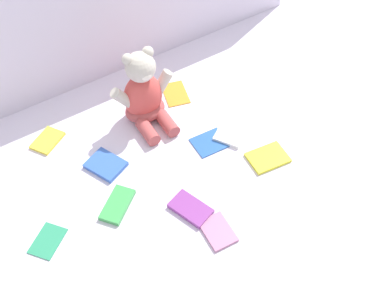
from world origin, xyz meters
name	(u,v)px	position (x,y,z in m)	size (l,w,h in m)	color
ground_plane	(179,143)	(0.00, 0.00, 0.00)	(3.20, 3.20, 0.00)	silver
backdrop_drape	(106,12)	(0.00, 0.49, 0.28)	(1.78, 0.03, 0.55)	silver
teddy_bear	(144,95)	(-0.03, 0.18, 0.11)	(0.25, 0.22, 0.30)	#D84C47
book_case_0	(232,132)	(0.19, -0.07, 0.01)	(0.10, 0.13, 0.01)	white
book_case_1	(175,93)	(0.13, 0.23, 0.00)	(0.09, 0.13, 0.01)	gold
book_case_2	(191,209)	(-0.12, -0.26, 0.01)	(0.08, 0.13, 0.02)	#87398F
book_case_3	(210,142)	(0.09, -0.06, 0.00)	(0.10, 0.12, 0.01)	#295BAD
book_case_4	(48,241)	(-0.54, -0.11, 0.00)	(0.08, 0.11, 0.01)	#2E9266
book_case_5	(106,165)	(-0.26, 0.05, 0.01)	(0.10, 0.12, 0.02)	blue
book_case_6	(48,140)	(-0.39, 0.27, 0.01)	(0.08, 0.11, 0.01)	yellow
book_case_7	(268,158)	(0.22, -0.23, 0.01)	(0.10, 0.13, 0.01)	yellow
book_case_8	(117,205)	(-0.31, -0.12, 0.01)	(0.07, 0.13, 0.02)	green
book_case_9	(218,231)	(-0.09, -0.37, 0.01)	(0.08, 0.11, 0.01)	#B36F96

